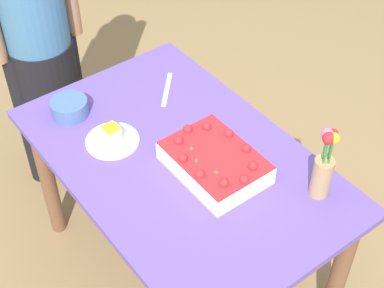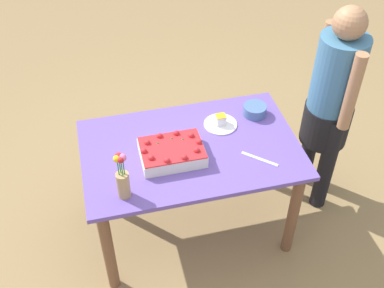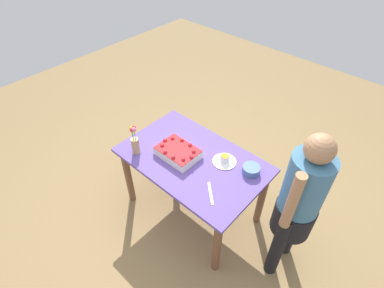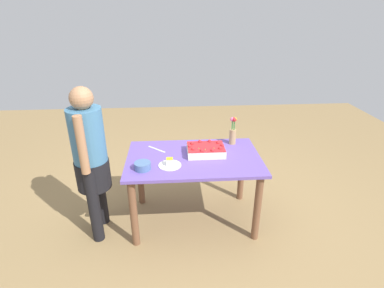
# 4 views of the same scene
# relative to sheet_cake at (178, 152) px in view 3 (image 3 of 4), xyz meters

# --- Properties ---
(ground_plane) EXTENTS (8.00, 8.00, 0.00)m
(ground_plane) POSITION_rel_sheet_cake_xyz_m (0.13, 0.06, -0.79)
(ground_plane) COLOR olive
(dining_table) EXTENTS (1.31, 0.83, 0.75)m
(dining_table) POSITION_rel_sheet_cake_xyz_m (0.13, 0.06, -0.17)
(dining_table) COLOR #664DA6
(dining_table) RESTS_ON ground_plane
(sheet_cake) EXTENTS (0.37, 0.27, 0.11)m
(sheet_cake) POSITION_rel_sheet_cake_xyz_m (0.00, 0.00, 0.00)
(sheet_cake) COLOR white
(sheet_cake) RESTS_ON dining_table
(serving_plate_with_slice) EXTENTS (0.21, 0.21, 0.08)m
(serving_plate_with_slice) POSITION_rel_sheet_cake_xyz_m (0.36, 0.22, -0.03)
(serving_plate_with_slice) COLOR white
(serving_plate_with_slice) RESTS_ON dining_table
(cake_knife) EXTENTS (0.18, 0.17, 0.00)m
(cake_knife) POSITION_rel_sheet_cake_xyz_m (0.49, -0.14, -0.04)
(cake_knife) COLOR silver
(cake_knife) RESTS_ON dining_table
(flower_vase) EXTENTS (0.07, 0.07, 0.30)m
(flower_vase) POSITION_rel_sheet_cake_xyz_m (-0.31, -0.23, 0.09)
(flower_vase) COLOR tan
(flower_vase) RESTS_ON dining_table
(fruit_bowl) EXTENTS (0.15, 0.15, 0.07)m
(fruit_bowl) POSITION_rel_sheet_cake_xyz_m (0.60, 0.27, -0.01)
(fruit_bowl) COLOR #4B6B9A
(fruit_bowl) RESTS_ON dining_table
(person_standing) EXTENTS (0.31, 0.45, 1.49)m
(person_standing) POSITION_rel_sheet_cake_xyz_m (1.08, 0.17, 0.06)
(person_standing) COLOR black
(person_standing) RESTS_ON ground_plane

